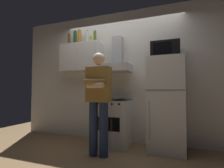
# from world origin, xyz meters

# --- Properties ---
(ground_plane) EXTENTS (7.00, 7.00, 0.00)m
(ground_plane) POSITION_xyz_m (0.00, 0.00, 0.00)
(ground_plane) COLOR olive
(back_wall_tiled) EXTENTS (4.80, 0.10, 2.70)m
(back_wall_tiled) POSITION_xyz_m (0.00, 0.60, 1.35)
(back_wall_tiled) COLOR silver
(back_wall_tiled) RESTS_ON ground_plane
(upper_cabinet) EXTENTS (0.90, 0.37, 0.60)m
(upper_cabinet) POSITION_xyz_m (-0.85, 0.37, 1.75)
(upper_cabinet) COLOR white
(stove_oven) EXTENTS (0.60, 0.62, 0.87)m
(stove_oven) POSITION_xyz_m (-0.05, 0.25, 0.43)
(stove_oven) COLOR white
(stove_oven) RESTS_ON ground_plane
(range_hood) EXTENTS (0.60, 0.44, 0.75)m
(range_hood) POSITION_xyz_m (-0.05, 0.38, 1.60)
(range_hood) COLOR #B7BABF
(refrigerator) EXTENTS (0.60, 0.62, 1.60)m
(refrigerator) POSITION_xyz_m (0.90, 0.25, 0.80)
(refrigerator) COLOR silver
(refrigerator) RESTS_ON ground_plane
(microwave) EXTENTS (0.48, 0.37, 0.28)m
(microwave) POSITION_xyz_m (0.90, 0.27, 1.74)
(microwave) COLOR black
(microwave) RESTS_ON refrigerator
(person_standing) EXTENTS (0.38, 0.33, 1.64)m
(person_standing) POSITION_xyz_m (-0.10, -0.36, 0.90)
(person_standing) COLOR navy
(person_standing) RESTS_ON ground_plane
(bottle_olive_oil) EXTENTS (0.06, 0.06, 0.27)m
(bottle_olive_oil) POSITION_xyz_m (-0.54, 0.41, 2.18)
(bottle_olive_oil) COLOR #4C6B19
(bottle_olive_oil) RESTS_ON upper_cabinet
(bottle_liquor_amber) EXTENTS (0.08, 0.08, 0.32)m
(bottle_liquor_amber) POSITION_xyz_m (-0.90, 0.37, 2.20)
(bottle_liquor_amber) COLOR #B7721E
(bottle_liquor_amber) RESTS_ON upper_cabinet
(bottle_beer_brown) EXTENTS (0.06, 0.06, 0.28)m
(bottle_beer_brown) POSITION_xyz_m (-1.16, 0.36, 2.18)
(bottle_beer_brown) COLOR brown
(bottle_beer_brown) RESTS_ON upper_cabinet
(bottle_wine_green) EXTENTS (0.07, 0.07, 0.31)m
(bottle_wine_green) POSITION_xyz_m (-0.99, 0.35, 2.20)
(bottle_wine_green) COLOR #19471E
(bottle_wine_green) RESTS_ON upper_cabinet
(bottle_spice_jar) EXTENTS (0.06, 0.06, 0.14)m
(bottle_spice_jar) POSITION_xyz_m (-0.62, 0.39, 2.11)
(bottle_spice_jar) COLOR gold
(bottle_spice_jar) RESTS_ON upper_cabinet
(bottle_vodka_clear) EXTENTS (0.07, 0.07, 0.30)m
(bottle_vodka_clear) POSITION_xyz_m (-0.73, 0.42, 2.19)
(bottle_vodka_clear) COLOR silver
(bottle_vodka_clear) RESTS_ON upper_cabinet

